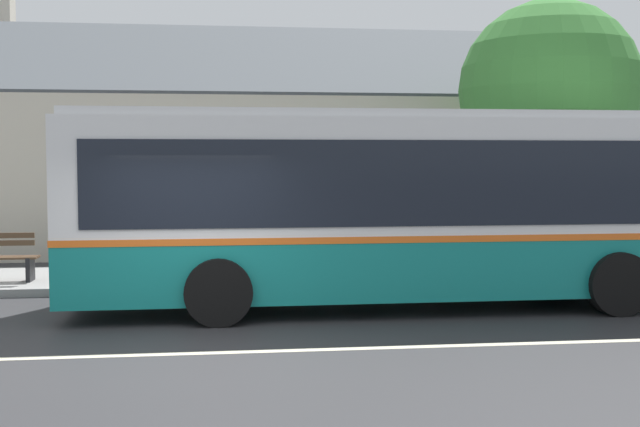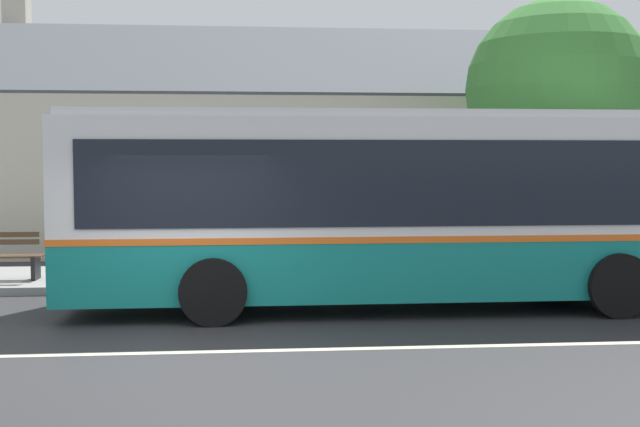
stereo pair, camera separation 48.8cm
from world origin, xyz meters
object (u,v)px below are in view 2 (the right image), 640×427
(bench_down_street, at_px, (239,256))
(street_tree_primary, at_px, (557,90))
(transit_bus, at_px, (395,203))
(bench_by_building, at_px, (2,259))

(bench_down_street, relative_size, street_tree_primary, 0.30)
(transit_bus, xyz_separation_m, bench_down_street, (-2.59, 2.46, -1.14))
(bench_by_building, height_order, bench_down_street, same)
(bench_by_building, distance_m, street_tree_primary, 11.93)
(transit_bus, distance_m, street_tree_primary, 6.28)
(bench_by_building, xyz_separation_m, street_tree_primary, (11.35, 1.46, 3.38))
(bench_down_street, xyz_separation_m, street_tree_primary, (6.89, 1.55, 3.36))
(bench_down_street, bearing_deg, street_tree_primary, 12.65)
(bench_by_building, bearing_deg, transit_bus, -19.87)
(street_tree_primary, bearing_deg, transit_bus, -137.03)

